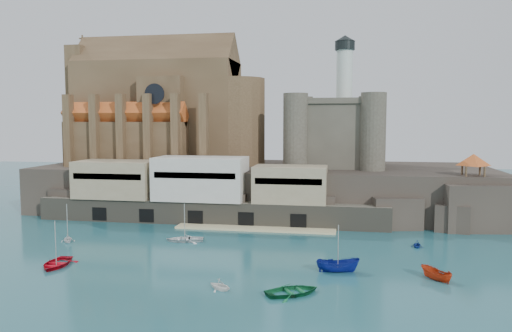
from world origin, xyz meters
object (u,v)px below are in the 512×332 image
at_px(boat_1, 220,289).
at_px(boat_2, 338,272).
at_px(boat_0, 56,266).
at_px(pavilion, 473,161).
at_px(church, 165,113).
at_px(castle_keep, 335,129).

height_order(boat_1, boat_2, boat_2).
bearing_deg(boat_0, pavilion, 23.35).
relative_size(church, boat_0, 7.13).
height_order(castle_keep, boat_1, castle_keep).
relative_size(boat_1, boat_2, 0.55).
bearing_deg(church, boat_0, -86.79).
relative_size(pavilion, boat_2, 1.10).
bearing_deg(boat_0, boat_2, -0.30).
xyz_separation_m(church, pavilion, (66.13, -15.85, -9.40)).
bearing_deg(castle_keep, boat_2, -88.11).
bearing_deg(boat_0, castle_keep, 47.55).
height_order(boat_0, boat_1, boat_0).
relative_size(castle_keep, boat_2, 5.03).
height_order(pavilion, boat_0, pavilion).
relative_size(church, boat_2, 8.08).
bearing_deg(boat_2, castle_keep, -7.19).
xyz_separation_m(castle_keep, boat_1, (-12.35, -56.56, -18.31)).
distance_m(church, boat_0, 56.45).
height_order(castle_keep, boat_0, castle_keep).
bearing_deg(pavilion, boat_1, -132.69).
relative_size(church, pavilion, 7.34).
bearing_deg(boat_2, church, 32.09).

